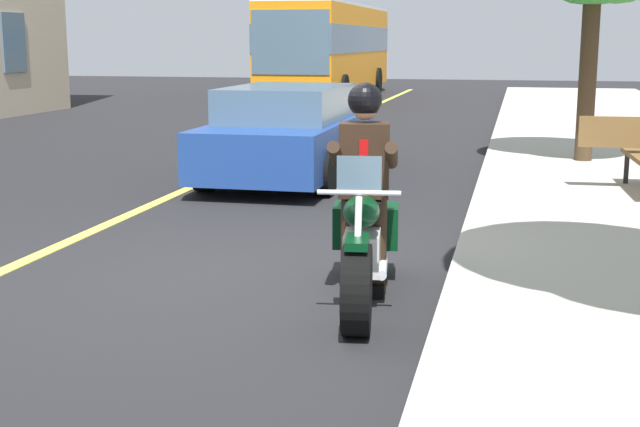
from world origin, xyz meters
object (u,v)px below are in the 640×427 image
(rider_main, at_px, (364,170))
(car_silver, at_px, (290,133))
(bus_near, at_px, (329,45))
(motorcycle_main, at_px, (363,246))

(rider_main, distance_m, car_silver, 6.19)
(rider_main, xyz_separation_m, car_silver, (-5.79, -2.16, -0.35))
(rider_main, relative_size, bus_near, 0.16)
(motorcycle_main, relative_size, car_silver, 0.48)
(bus_near, relative_size, car_silver, 2.40)
(bus_near, height_order, car_silver, bus_near)
(rider_main, height_order, bus_near, bus_near)
(rider_main, relative_size, car_silver, 0.38)
(bus_near, bearing_deg, motorcycle_main, 12.91)
(motorcycle_main, xyz_separation_m, car_silver, (-5.97, -2.19, 0.24))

